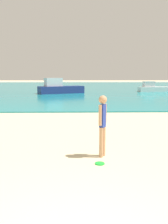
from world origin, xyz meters
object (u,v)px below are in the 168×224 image
person_standing (103,122)px  frisbee (100,163)px  boat_near (59,88)px  boat_far (153,88)px

person_standing → frisbee: (-0.11, -0.54, -0.87)m
frisbee → boat_near: (-2.61, 21.61, 0.64)m
boat_near → boat_far: boat_near is taller
boat_far → person_standing: bearing=-114.7°
frisbee → boat_far: 25.70m
frisbee → boat_near: bearing=96.9°
person_standing → boat_far: person_standing is taller
frisbee → boat_near: boat_near is taller
boat_near → frisbee: bearing=-107.3°
person_standing → boat_near: size_ratio=0.30×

